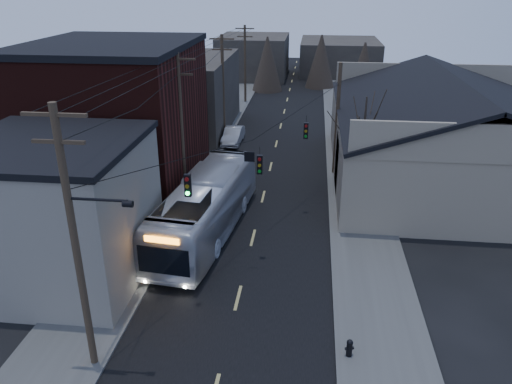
# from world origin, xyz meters

# --- Properties ---
(road_surface) EXTENTS (9.00, 110.00, 0.02)m
(road_surface) POSITION_xyz_m (0.00, 30.00, 0.01)
(road_surface) COLOR black
(road_surface) RESTS_ON ground
(sidewalk_left) EXTENTS (4.00, 110.00, 0.12)m
(sidewalk_left) POSITION_xyz_m (-6.50, 30.00, 0.06)
(sidewalk_left) COLOR #474744
(sidewalk_left) RESTS_ON ground
(sidewalk_right) EXTENTS (4.00, 110.00, 0.12)m
(sidewalk_right) POSITION_xyz_m (6.50, 30.00, 0.06)
(sidewalk_right) COLOR #474744
(sidewalk_right) RESTS_ON ground
(building_clapboard) EXTENTS (8.00, 8.00, 7.00)m
(building_clapboard) POSITION_xyz_m (-9.00, 9.00, 3.50)
(building_clapboard) COLOR #6E6A5C
(building_clapboard) RESTS_ON ground
(building_brick) EXTENTS (10.00, 12.00, 10.00)m
(building_brick) POSITION_xyz_m (-10.00, 20.00, 5.00)
(building_brick) COLOR black
(building_brick) RESTS_ON ground
(building_left_far) EXTENTS (9.00, 14.00, 7.00)m
(building_left_far) POSITION_xyz_m (-9.50, 36.00, 3.50)
(building_left_far) COLOR #322C28
(building_left_far) RESTS_ON ground
(warehouse) EXTENTS (16.16, 20.60, 7.73)m
(warehouse) POSITION_xyz_m (13.00, 25.00, 2.70)
(warehouse) COLOR gray
(warehouse) RESTS_ON ground
(building_far_left) EXTENTS (10.00, 12.00, 6.00)m
(building_far_left) POSITION_xyz_m (-6.00, 65.00, 3.00)
(building_far_left) COLOR #322C28
(building_far_left) RESTS_ON ground
(building_far_right) EXTENTS (12.00, 14.00, 5.00)m
(building_far_right) POSITION_xyz_m (7.00, 70.00, 2.50)
(building_far_right) COLOR #322C28
(building_far_right) RESTS_ON ground
(bare_tree) EXTENTS (0.40, 0.40, 7.20)m
(bare_tree) POSITION_xyz_m (6.50, 20.00, 3.60)
(bare_tree) COLOR black
(bare_tree) RESTS_ON ground
(utility_lines) EXTENTS (11.24, 45.28, 10.50)m
(utility_lines) POSITION_xyz_m (-3.11, 24.14, 4.95)
(utility_lines) COLOR #382B1E
(utility_lines) RESTS_ON ground
(bus) EXTENTS (4.43, 12.98, 3.54)m
(bus) POSITION_xyz_m (-2.78, 14.19, 1.77)
(bus) COLOR silver
(bus) RESTS_ON ground
(parked_car) EXTENTS (1.64, 4.45, 1.45)m
(parked_car) POSITION_xyz_m (-3.97, 31.81, 0.73)
(parked_car) COLOR #A1A3A8
(parked_car) RESTS_ON ground
(fire_hydrant) EXTENTS (0.37, 0.26, 0.77)m
(fire_hydrant) POSITION_xyz_m (5.02, 4.49, 0.53)
(fire_hydrant) COLOR black
(fire_hydrant) RESTS_ON sidewalk_right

